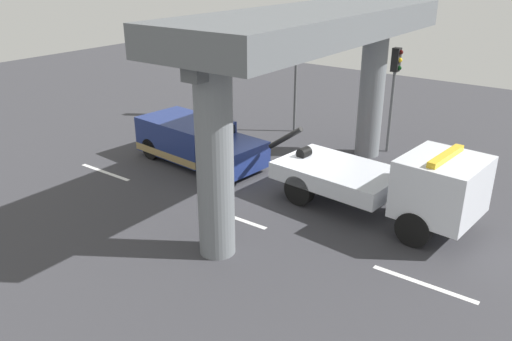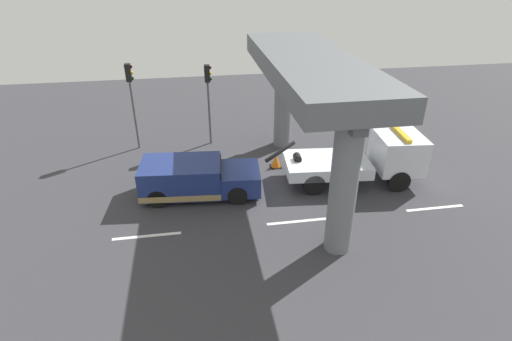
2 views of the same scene
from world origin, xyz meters
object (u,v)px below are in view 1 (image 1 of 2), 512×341
object	(u,v)px
towed_van_green	(196,142)
traffic_light_far	(297,60)
traffic_light_mid	(395,77)
traffic_light_near	(225,48)
tow_truck_white	(394,182)
traffic_cone_orange	(314,161)

from	to	relation	value
towed_van_green	traffic_light_far	world-z (taller)	traffic_light_far
towed_van_green	traffic_light_mid	distance (m)	8.12
traffic_light_near	traffic_light_mid	size ratio (longest dim) A/B	1.12
tow_truck_white	traffic_cone_orange	distance (m)	4.50
traffic_light_near	traffic_light_mid	world-z (taller)	traffic_light_near
traffic_light_near	traffic_light_far	bearing A→B (deg)	0.00
tow_truck_white	towed_van_green	world-z (taller)	tow_truck_white
traffic_light_far	traffic_cone_orange	world-z (taller)	traffic_light_far
towed_van_green	traffic_cone_orange	bearing A→B (deg)	25.65
traffic_light_mid	traffic_cone_orange	size ratio (longest dim) A/B	6.29
tow_truck_white	traffic_light_far	distance (m)	9.13
tow_truck_white	towed_van_green	xyz separation A→B (m)	(-8.02, 0.07, -0.42)
towed_van_green	tow_truck_white	bearing A→B (deg)	-0.52
traffic_light_far	traffic_light_mid	distance (m)	4.50
traffic_light_mid	traffic_light_far	bearing A→B (deg)	180.00
tow_truck_white	traffic_light_far	bearing A→B (deg)	141.49
traffic_light_far	traffic_light_mid	size ratio (longest dim) A/B	1.07
tow_truck_white	traffic_cone_orange	world-z (taller)	tow_truck_white
traffic_light_near	traffic_cone_orange	xyz separation A→B (m)	(7.05, -3.49, -3.08)
traffic_light_far	traffic_light_mid	world-z (taller)	traffic_light_far
traffic_light_near	traffic_cone_orange	size ratio (longest dim) A/B	7.02
traffic_light_near	traffic_cone_orange	bearing A→B (deg)	-26.36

